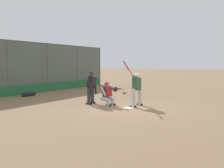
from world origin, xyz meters
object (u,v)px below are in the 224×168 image
Objects in this scene: batter_at_plate at (136,88)px; catcher_behind_plate at (108,93)px; umpire_home at (91,87)px; fielding_glove_on_dirt at (124,93)px; equipment_bag_dugout_side at (29,94)px.

batter_at_plate reaches higher than catcher_behind_plate.
batter_at_plate reaches higher than umpire_home.
catcher_behind_plate is 1.00m from umpire_home.
umpire_home is (0.03, -0.97, 0.26)m from catcher_behind_plate.
batter_at_plate is at bearing 35.14° from fielding_glove_on_dirt.
equipment_bag_dugout_side is at bearing -102.92° from umpire_home.
fielding_glove_on_dirt is at bearing -145.47° from batter_at_plate.
catcher_behind_plate is 3.49× the size of fielding_glove_on_dirt.
umpire_home is 4.84m from fielding_glove_on_dirt.
umpire_home reaches higher than equipment_bag_dugout_side.
fielding_glove_on_dirt is 6.15m from equipment_bag_dugout_side.
batter_at_plate is 7.44m from equipment_bag_dugout_side.
equipment_bag_dugout_side reaches higher than fielding_glove_on_dirt.
equipment_bag_dugout_side is (0.06, -7.40, -0.73)m from batter_at_plate.
umpire_home is 1.51× the size of equipment_bag_dugout_side.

